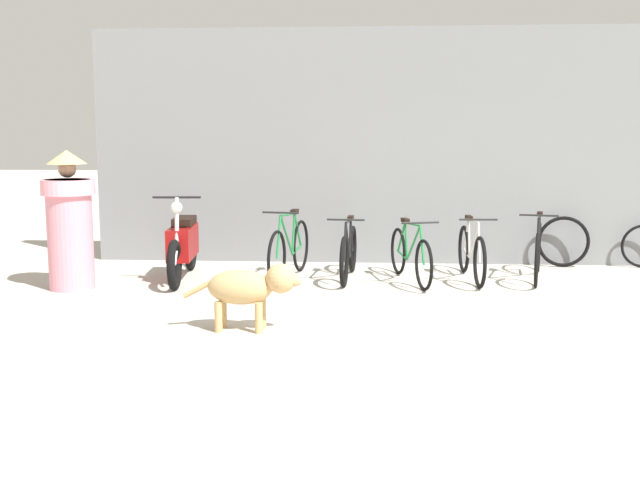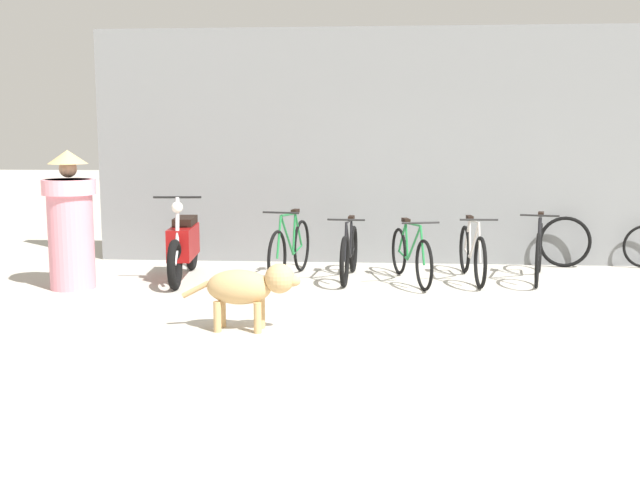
# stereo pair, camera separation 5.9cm
# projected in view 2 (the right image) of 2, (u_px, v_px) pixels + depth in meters

# --- Properties ---
(ground_plane) EXTENTS (60.00, 60.00, 0.00)m
(ground_plane) POSITION_uv_depth(u_px,v_px,m) (423.00, 327.00, 7.18)
(ground_plane) COLOR #B7B2A5
(shop_wall_back) EXTENTS (8.96, 0.20, 3.31)m
(shop_wall_back) POSITION_uv_depth(u_px,v_px,m) (409.00, 147.00, 10.57)
(shop_wall_back) COLOR slate
(shop_wall_back) RESTS_ON ground
(bicycle_0) EXTENTS (0.47, 1.76, 0.90)m
(bicycle_0) POSITION_uv_depth(u_px,v_px,m) (290.00, 250.00, 9.53)
(bicycle_0) COLOR black
(bicycle_0) RESTS_ON ground
(bicycle_1) EXTENTS (0.46, 1.64, 0.81)m
(bicycle_1) POSITION_uv_depth(u_px,v_px,m) (349.00, 253.00, 9.51)
(bicycle_1) COLOR black
(bicycle_1) RESTS_ON ground
(bicycle_2) EXTENTS (0.54, 1.65, 0.80)m
(bicycle_2) POSITION_uv_depth(u_px,v_px,m) (411.00, 255.00, 9.32)
(bicycle_2) COLOR black
(bicycle_2) RESTS_ON ground
(bicycle_3) EXTENTS (0.46, 1.68, 0.83)m
(bicycle_3) POSITION_uv_depth(u_px,v_px,m) (472.00, 254.00, 9.44)
(bicycle_3) COLOR black
(bicycle_3) RESTS_ON ground
(bicycle_4) EXTENTS (0.54, 1.70, 0.87)m
(bicycle_4) POSITION_uv_depth(u_px,v_px,m) (539.00, 251.00, 9.46)
(bicycle_4) COLOR black
(bicycle_4) RESTS_ON ground
(motorcycle) EXTENTS (0.58, 1.92, 1.09)m
(motorcycle) POSITION_uv_depth(u_px,v_px,m) (184.00, 245.00, 9.48)
(motorcycle) COLOR black
(motorcycle) RESTS_ON ground
(stray_dog) EXTENTS (1.14, 0.36, 0.65)m
(stray_dog) POSITION_uv_depth(u_px,v_px,m) (249.00, 287.00, 7.00)
(stray_dog) COLOR tan
(stray_dog) RESTS_ON ground
(person_in_robes) EXTENTS (0.88, 0.88, 1.65)m
(person_in_robes) POSITION_uv_depth(u_px,v_px,m) (70.00, 221.00, 8.87)
(person_in_robes) COLOR pink
(person_in_robes) RESTS_ON ground
(spare_tire_right) EXTENTS (0.71, 0.12, 0.71)m
(spare_tire_right) POSITION_uv_depth(u_px,v_px,m) (565.00, 242.00, 10.34)
(spare_tire_right) COLOR black
(spare_tire_right) RESTS_ON ground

